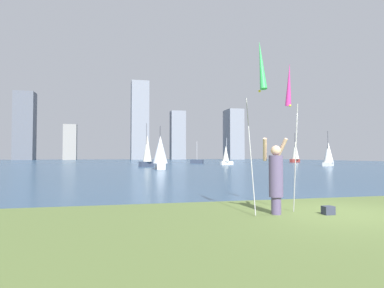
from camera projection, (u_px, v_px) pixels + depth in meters
name	position (u px, v px, depth m)	size (l,w,h in m)	color
ground	(146.00, 164.00, 57.84)	(120.00, 138.00, 0.12)	#5B7038
person	(276.00, 176.00, 8.14)	(0.69, 0.51, 1.88)	#594C72
kite_flag_left	(261.00, 70.00, 7.61)	(0.16, 1.10, 4.10)	#B2B2B7
kite_flag_right	(289.00, 89.00, 8.74)	(0.16, 0.55, 3.87)	#B2B2B7
bag	(328.00, 210.00, 8.08)	(0.26, 0.21, 0.21)	#33384C
sailboat_0	(197.00, 161.00, 59.27)	(2.34, 1.93, 3.94)	#333D51
sailboat_1	(160.00, 153.00, 34.76)	(1.63, 3.14, 4.57)	silver
sailboat_2	(295.00, 152.00, 68.92)	(2.97, 2.19, 6.12)	maroon
sailboat_3	(147.00, 151.00, 42.91)	(2.09, 1.91, 5.61)	#333D51
sailboat_4	(226.00, 155.00, 52.33)	(2.23, 1.30, 4.22)	white
sailboat_5	(328.00, 155.00, 44.84)	(2.55, 2.44, 4.74)	silver
skyline_tower_0	(25.00, 126.00, 107.18)	(6.10, 5.54, 22.02)	#565B66
skyline_tower_1	(70.00, 142.00, 109.41)	(4.16, 3.22, 11.70)	gray
skyline_tower_2	(140.00, 121.00, 115.93)	(5.96, 6.83, 27.19)	gray
skyline_tower_3	(178.00, 135.00, 120.48)	(5.24, 4.41, 17.55)	gray
skyline_tower_4	(233.00, 135.00, 119.64)	(5.36, 7.87, 17.93)	gray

